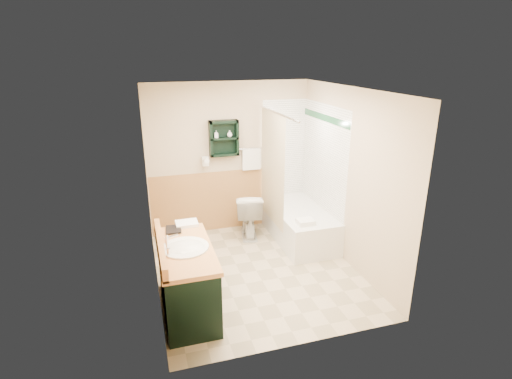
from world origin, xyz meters
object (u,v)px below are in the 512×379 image
object	(u,v)px
hair_dryer	(205,161)
soap_bottle_b	(230,134)
soap_bottle_a	(216,136)
bathtub	(299,225)
wall_shelf	(224,138)
vanity_book	(165,222)
vanity	(187,280)
toilet	(248,214)

from	to	relation	value
hair_dryer	soap_bottle_b	xyz separation A→B (m)	(0.39, -0.03, 0.41)
soap_bottle_a	bathtub	bearing A→B (deg)	-30.28
wall_shelf	hair_dryer	bearing A→B (deg)	175.24
bathtub	soap_bottle_b	bearing A→B (deg)	144.43
wall_shelf	soap_bottle_b	xyz separation A→B (m)	(0.09, -0.01, 0.06)
bathtub	hair_dryer	bearing A→B (deg)	152.22
bathtub	vanity_book	xyz separation A→B (m)	(-2.08, -0.83, 0.66)
vanity_book	soap_bottle_b	bearing A→B (deg)	56.36
vanity	bathtub	bearing A→B (deg)	34.67
wall_shelf	soap_bottle_a	size ratio (longest dim) A/B	4.76
toilet	soap_bottle_b	bearing A→B (deg)	-41.94
wall_shelf	soap_bottle_b	distance (m)	0.11
vanity	soap_bottle_a	size ratio (longest dim) A/B	10.79
soap_bottle_a	toilet	bearing A→B (deg)	-33.77
vanity	toilet	xyz separation A→B (m)	(1.20, 1.71, -0.04)
vanity	bathtub	size ratio (longest dim) A/B	0.83
bathtub	soap_bottle_a	bearing A→B (deg)	149.72
vanity	toilet	bearing A→B (deg)	55.03
hair_dryer	soap_bottle_a	bearing A→B (deg)	-9.43
soap_bottle_a	vanity	bearing A→B (deg)	-111.24
vanity	soap_bottle_a	world-z (taller)	soap_bottle_a
bathtub	toilet	bearing A→B (deg)	151.90
wall_shelf	soap_bottle_b	size ratio (longest dim) A/B	5.28
hair_dryer	bathtub	bearing A→B (deg)	-27.78
vanity	soap_bottle_b	bearing A→B (deg)	63.72
toilet	hair_dryer	bearing A→B (deg)	-16.27
wall_shelf	toilet	bearing A→B (deg)	-43.48
toilet	soap_bottle_a	distance (m)	1.34
vanity	vanity_book	xyz separation A→B (m)	(-0.17, 0.50, 0.52)
vanity	bathtub	xyz separation A→B (m)	(1.92, 1.33, -0.14)
bathtub	toilet	size ratio (longest dim) A/B	2.06
vanity_book	soap_bottle_b	xyz separation A→B (m)	(1.15, 1.49, 0.69)
vanity_book	soap_bottle_a	distance (m)	1.89
vanity_book	soap_bottle_a	size ratio (longest dim) A/B	2.12
hair_dryer	soap_bottle_a	world-z (taller)	soap_bottle_a
vanity	toilet	distance (m)	2.09
toilet	bathtub	bearing A→B (deg)	163.03
hair_dryer	vanity	world-z (taller)	hair_dryer
vanity	hair_dryer	bearing A→B (deg)	73.63
wall_shelf	soap_bottle_a	bearing A→B (deg)	-177.60
vanity	soap_bottle_a	distance (m)	2.45
hair_dryer	bathtub	xyz separation A→B (m)	(1.33, -0.70, -0.95)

